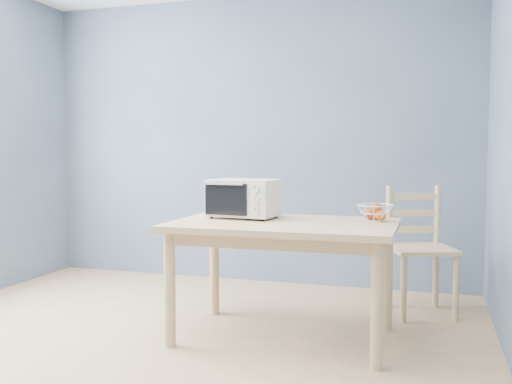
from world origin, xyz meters
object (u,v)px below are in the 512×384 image
(dining_chair, at_px, (419,251))
(fruit_basket, at_px, (375,212))
(toaster_oven, at_px, (241,198))
(dining_table, at_px, (284,238))

(dining_chair, bearing_deg, fruit_basket, -132.54)
(toaster_oven, relative_size, fruit_basket, 2.01)
(toaster_oven, xyz_separation_m, fruit_basket, (0.88, 0.08, -0.08))
(dining_chair, bearing_deg, dining_table, -154.27)
(toaster_oven, distance_m, dining_chair, 1.42)
(dining_table, distance_m, fruit_basket, 0.61)
(dining_table, xyz_separation_m, fruit_basket, (0.55, 0.20, 0.16))
(toaster_oven, height_order, fruit_basket, toaster_oven)
(dining_table, relative_size, toaster_oven, 2.96)
(dining_table, bearing_deg, dining_chair, 46.60)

